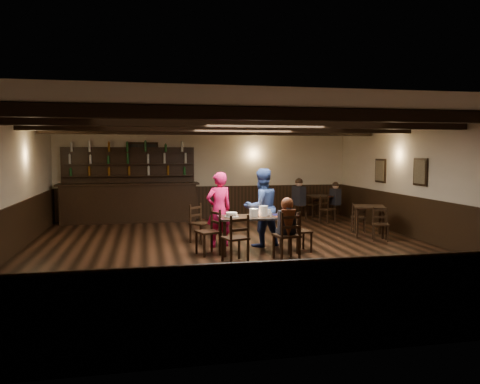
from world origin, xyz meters
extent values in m
plane|color=black|center=(0.00, 0.00, 0.00)|extent=(10.00, 10.00, 0.00)
cube|color=beige|center=(0.00, 5.00, 1.35)|extent=(9.00, 0.02, 2.70)
cube|color=beige|center=(0.00, -5.00, 1.35)|extent=(9.00, 0.02, 2.70)
cube|color=beige|center=(-4.50, 0.00, 1.35)|extent=(0.02, 10.00, 2.70)
cube|color=beige|center=(4.50, 0.00, 1.35)|extent=(0.02, 10.00, 2.70)
cube|color=silver|center=(0.00, 0.00, 2.70)|extent=(9.00, 10.00, 0.02)
cube|color=black|center=(0.00, 4.97, 0.50)|extent=(9.00, 0.04, 1.00)
cube|color=black|center=(0.00, -4.97, 0.50)|extent=(9.00, 0.04, 1.00)
cube|color=black|center=(-4.47, 0.00, 0.50)|extent=(0.04, 10.00, 1.00)
cube|color=black|center=(4.47, 0.00, 0.50)|extent=(0.04, 10.00, 1.00)
cube|color=black|center=(-1.90, 4.97, 1.85)|extent=(0.90, 0.03, 1.00)
cube|color=black|center=(-1.90, 4.95, 1.85)|extent=(0.80, 0.02, 0.90)
cube|color=black|center=(4.47, 0.50, 1.60)|extent=(0.03, 0.55, 0.65)
cube|color=#72664C|center=(4.45, 0.50, 1.60)|extent=(0.02, 0.45, 0.55)
cube|color=black|center=(4.47, 2.40, 1.55)|extent=(0.03, 0.55, 0.65)
cube|color=#72664C|center=(4.45, 2.40, 1.55)|extent=(0.02, 0.45, 0.55)
cube|color=black|center=(0.00, -3.00, 2.60)|extent=(8.90, 0.18, 0.18)
cube|color=black|center=(0.00, -1.00, 2.60)|extent=(8.90, 0.18, 0.18)
cube|color=black|center=(0.00, 1.00, 2.60)|extent=(8.90, 0.18, 0.18)
cube|color=black|center=(0.00, 3.00, 2.60)|extent=(8.90, 0.18, 0.18)
cube|color=black|center=(-0.33, -0.41, 0.36)|extent=(0.06, 0.06, 0.71)
cube|color=black|center=(-0.33, 0.19, 0.36)|extent=(0.06, 0.06, 0.71)
cube|color=black|center=(1.00, -0.43, 0.36)|extent=(0.06, 0.06, 0.71)
cube|color=black|center=(1.01, 0.18, 0.36)|extent=(0.06, 0.06, 0.71)
cube|color=black|center=(0.34, -0.12, 0.73)|extent=(1.46, 0.74, 0.04)
cube|color=#A5A8AD|center=(0.34, 0.23, 0.73)|extent=(1.45, 0.05, 0.04)
cube|color=#A5A8AD|center=(0.33, -0.46, 0.73)|extent=(1.45, 0.05, 0.04)
cube|color=#A5A8AD|center=(1.05, -0.12, 0.73)|extent=(0.04, 0.73, 0.04)
cube|color=#A5A8AD|center=(-0.38, -0.11, 0.73)|extent=(0.04, 0.73, 0.04)
cube|color=black|center=(-0.09, -0.64, 0.22)|extent=(0.04, 0.04, 0.43)
cube|color=black|center=(0.02, -0.96, 0.22)|extent=(0.04, 0.04, 0.43)
cube|color=black|center=(-0.43, -0.75, 0.22)|extent=(0.04, 0.04, 0.43)
cube|color=black|center=(-0.32, -1.07, 0.22)|extent=(0.04, 0.04, 0.43)
cube|color=black|center=(-0.21, -0.86, 0.45)|extent=(0.53, 0.52, 0.04)
cube|color=black|center=(-0.15, -1.02, 0.68)|extent=(0.41, 0.17, 0.45)
cube|color=black|center=(-0.15, -1.02, 0.64)|extent=(0.35, 0.14, 0.05)
cube|color=black|center=(-0.15, -1.02, 0.82)|extent=(0.35, 0.14, 0.05)
cube|color=black|center=(0.95, -0.67, 0.22)|extent=(0.04, 0.04, 0.45)
cube|color=black|center=(1.01, -1.01, 0.22)|extent=(0.04, 0.04, 0.45)
cube|color=black|center=(0.58, -0.73, 0.22)|extent=(0.04, 0.04, 0.45)
cube|color=black|center=(0.64, -1.08, 0.22)|extent=(0.04, 0.04, 0.45)
cube|color=black|center=(0.80, -0.87, 0.47)|extent=(0.50, 0.49, 0.04)
cube|color=black|center=(0.83, -1.05, 0.70)|extent=(0.44, 0.11, 0.47)
cube|color=black|center=(0.83, -1.05, 0.66)|extent=(0.37, 0.09, 0.05)
cube|color=black|center=(0.83, -1.05, 0.84)|extent=(0.37, 0.09, 0.05)
cube|color=black|center=(-0.85, -0.01, 0.22)|extent=(0.05, 0.05, 0.44)
cube|color=black|center=(-0.52, 0.10, 0.22)|extent=(0.05, 0.05, 0.44)
cube|color=black|center=(-0.73, -0.36, 0.22)|extent=(0.05, 0.05, 0.44)
cube|color=black|center=(-0.40, -0.25, 0.22)|extent=(0.05, 0.05, 0.44)
cube|color=black|center=(-0.62, -0.13, 0.46)|extent=(0.53, 0.54, 0.04)
cube|color=black|center=(-0.46, -0.07, 0.69)|extent=(0.17, 0.42, 0.46)
cube|color=black|center=(-0.46, -0.07, 0.65)|extent=(0.14, 0.36, 0.05)
cube|color=black|center=(-0.46, -0.07, 0.83)|extent=(0.14, 0.36, 0.05)
cube|color=black|center=(1.49, -0.36, 0.20)|extent=(0.04, 0.04, 0.41)
cube|color=black|center=(1.17, -0.41, 0.20)|extent=(0.04, 0.04, 0.41)
cube|color=black|center=(1.43, -0.02, 0.20)|extent=(0.04, 0.04, 0.41)
cube|color=black|center=(1.12, -0.07, 0.20)|extent=(0.04, 0.04, 0.41)
cube|color=black|center=(1.30, -0.21, 0.42)|extent=(0.43, 0.45, 0.04)
cube|color=black|center=(1.14, -0.24, 0.64)|extent=(0.09, 0.40, 0.42)
cube|color=black|center=(1.14, -0.24, 0.59)|extent=(0.08, 0.34, 0.05)
cube|color=black|center=(1.14, -0.24, 0.76)|extent=(0.08, 0.34, 0.05)
cube|color=black|center=(-0.64, 0.90, 0.21)|extent=(0.05, 0.05, 0.42)
cube|color=black|center=(-0.86, 1.15, 0.21)|extent=(0.05, 0.05, 0.42)
cube|color=black|center=(-0.38, 1.14, 0.21)|extent=(0.05, 0.05, 0.42)
cube|color=black|center=(-0.60, 1.39, 0.21)|extent=(0.05, 0.05, 0.42)
cube|color=black|center=(-0.62, 1.14, 0.44)|extent=(0.56, 0.56, 0.04)
cube|color=black|center=(-0.73, 1.27, 0.66)|extent=(0.33, 0.30, 0.44)
cube|color=black|center=(-0.73, 1.27, 0.61)|extent=(0.28, 0.25, 0.05)
cube|color=black|center=(-0.73, 1.27, 0.79)|extent=(0.28, 0.25, 0.05)
imported|color=#F4218E|center=(-0.28, 0.62, 0.82)|extent=(0.68, 0.55, 1.63)
imported|color=navy|center=(0.64, 0.49, 0.85)|extent=(0.97, 0.85, 1.71)
cube|color=black|center=(0.80, -0.76, 0.51)|extent=(0.30, 0.30, 0.12)
cube|color=black|center=(0.80, -0.87, 0.73)|extent=(0.32, 0.19, 0.45)
cylinder|color=black|center=(0.80, -0.87, 0.93)|extent=(0.09, 0.32, 0.32)
sphere|color=#D8A384|center=(0.80, -0.87, 1.07)|extent=(0.19, 0.19, 0.19)
sphere|color=#3B1C0D|center=(0.80, -0.90, 1.08)|extent=(0.24, 0.24, 0.24)
cone|color=#3B1C0D|center=(0.80, -0.99, 0.71)|extent=(0.19, 0.19, 0.56)
cylinder|color=white|center=(-0.13, -0.09, 0.76)|extent=(0.29, 0.29, 0.01)
cylinder|color=white|center=(-0.13, -0.09, 0.81)|extent=(0.23, 0.23, 0.08)
cylinder|color=silver|center=(-0.13, -0.09, 0.79)|extent=(0.25, 0.25, 0.04)
cylinder|color=white|center=(0.31, -0.19, 0.84)|extent=(0.18, 0.18, 0.17)
cylinder|color=white|center=(0.53, -0.10, 0.86)|extent=(0.18, 0.18, 0.21)
cylinder|color=#A5A8AD|center=(0.41, -0.06, 0.77)|extent=(0.05, 0.05, 0.03)
sphere|color=orange|center=(0.41, -0.06, 0.80)|extent=(0.03, 0.03, 0.03)
cylinder|color=silver|center=(0.66, -0.22, 0.80)|extent=(0.04, 0.04, 0.09)
cylinder|color=#A5A8AD|center=(0.81, -0.21, 0.80)|extent=(0.04, 0.04, 0.09)
cylinder|color=silver|center=(0.69, 0.04, 0.81)|extent=(0.08, 0.08, 0.12)
cube|color=#9B2410|center=(0.89, -0.27, 0.75)|extent=(0.31, 0.28, 0.00)
cube|color=#100F4E|center=(0.92, 0.03, 0.75)|extent=(0.30, 0.21, 0.00)
cube|color=black|center=(-2.31, 4.65, 0.55)|extent=(3.85, 0.60, 1.10)
cube|color=black|center=(-2.31, 4.65, 1.12)|extent=(4.05, 0.70, 0.05)
cube|color=black|center=(-2.31, 4.92, 1.10)|extent=(3.85, 0.10, 2.20)
cube|color=black|center=(-2.31, 4.82, 1.35)|extent=(3.75, 0.22, 0.03)
cube|color=black|center=(-2.31, 4.82, 1.70)|extent=(3.75, 0.22, 0.03)
cube|color=black|center=(-2.31, 4.82, 2.05)|extent=(3.75, 0.22, 0.03)
cube|color=black|center=(3.51, 1.13, 0.73)|extent=(0.93, 0.93, 0.04)
cube|color=black|center=(3.13, 0.97, 0.35)|extent=(0.04, 0.04, 0.71)
cube|color=black|center=(3.35, 1.52, 0.35)|extent=(0.04, 0.04, 0.71)
cube|color=black|center=(3.68, 0.75, 0.35)|extent=(0.04, 0.04, 0.71)
cube|color=black|center=(3.90, 1.30, 0.35)|extent=(0.04, 0.04, 0.71)
cube|color=black|center=(3.35, 3.96, 0.73)|extent=(0.97, 0.97, 0.04)
cube|color=black|center=(3.19, 3.56, 0.35)|extent=(0.05, 0.05, 0.71)
cube|color=black|center=(2.95, 4.12, 0.35)|extent=(0.05, 0.05, 0.71)
cube|color=black|center=(3.75, 3.80, 0.35)|extent=(0.05, 0.05, 0.71)
cube|color=black|center=(3.50, 4.36, 0.35)|extent=(0.05, 0.05, 0.71)
cube|color=black|center=(2.63, 3.86, 0.76)|extent=(0.35, 0.45, 0.57)
sphere|color=#D8A384|center=(2.63, 3.86, 1.14)|extent=(0.22, 0.22, 0.22)
sphere|color=black|center=(2.63, 3.86, 1.17)|extent=(0.23, 0.23, 0.23)
cube|color=black|center=(3.76, 3.80, 0.71)|extent=(0.26, 0.37, 0.49)
sphere|color=#D8A384|center=(3.76, 3.80, 1.04)|extent=(0.19, 0.19, 0.19)
sphere|color=black|center=(3.76, 3.80, 1.07)|extent=(0.20, 0.20, 0.20)
camera|label=1|loc=(-1.83, -9.37, 2.08)|focal=35.00mm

